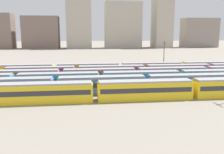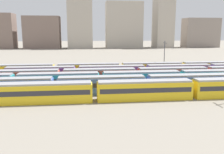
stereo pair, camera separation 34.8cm
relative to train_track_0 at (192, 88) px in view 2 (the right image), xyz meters
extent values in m
plane|color=gray|center=(-34.70, 13.00, -1.90)|extent=(600.00, 600.00, 0.00)
cube|color=yellow|center=(-28.35, 0.00, -0.20)|extent=(18.00, 3.00, 3.40)
cube|color=#2D2D33|center=(-28.35, 0.00, 0.20)|extent=(17.20, 3.06, 0.90)
cube|color=#939399|center=(-28.35, 0.00, 1.67)|extent=(17.60, 2.70, 0.35)
cube|color=yellow|center=(-9.45, 0.00, -0.20)|extent=(18.00, 3.00, 3.40)
cube|color=#2D2D33|center=(-9.45, 0.00, 0.20)|extent=(17.20, 3.06, 0.90)
cube|color=#939399|center=(-9.45, 0.00, 1.67)|extent=(17.60, 2.70, 0.35)
cube|color=#4C70BC|center=(-36.14, 5.20, -0.20)|extent=(18.00, 3.00, 3.40)
cube|color=#2D2D33|center=(-36.14, 5.20, 0.20)|extent=(17.20, 3.06, 0.90)
cube|color=#939399|center=(-36.14, 5.20, 1.67)|extent=(17.60, 2.70, 0.35)
cube|color=#4C70BC|center=(-17.24, 5.20, -0.20)|extent=(18.00, 3.00, 3.40)
cube|color=#2D2D33|center=(-17.24, 5.20, 0.20)|extent=(17.20, 3.06, 0.90)
cube|color=#939399|center=(-17.24, 5.20, 1.67)|extent=(17.60, 2.70, 0.35)
cube|color=#4C70BC|center=(1.66, 5.20, -0.20)|extent=(18.00, 3.00, 3.40)
cube|color=#2D2D33|center=(1.66, 5.20, 0.20)|extent=(17.20, 3.06, 0.90)
cube|color=#939399|center=(1.66, 5.20, 1.67)|extent=(17.60, 2.70, 0.35)
cube|color=teal|center=(-26.52, 10.40, -0.20)|extent=(18.00, 3.00, 3.40)
cube|color=#2D2D33|center=(-26.52, 10.40, 0.20)|extent=(17.20, 3.06, 0.90)
cube|color=#939399|center=(-26.52, 10.40, 1.67)|extent=(17.60, 2.70, 0.35)
cube|color=teal|center=(-7.62, 10.40, -0.20)|extent=(18.00, 3.00, 3.40)
cube|color=#2D2D33|center=(-7.62, 10.40, 0.20)|extent=(17.20, 3.06, 0.90)
cube|color=#939399|center=(-7.62, 10.40, 1.67)|extent=(17.60, 2.70, 0.35)
cube|color=teal|center=(11.28, 10.40, -0.20)|extent=(18.00, 3.00, 3.40)
cube|color=#2D2D33|center=(11.28, 10.40, 0.20)|extent=(17.20, 3.06, 0.90)
cube|color=#939399|center=(11.28, 10.40, 1.67)|extent=(17.60, 2.70, 0.35)
cube|color=#BC4C38|center=(-35.96, 15.60, -0.20)|extent=(18.00, 3.00, 3.40)
cube|color=#2D2D33|center=(-35.96, 15.60, 0.20)|extent=(17.20, 3.06, 0.90)
cube|color=#939399|center=(-35.96, 15.60, 1.67)|extent=(17.60, 2.70, 0.35)
cube|color=#BC4C38|center=(-17.06, 15.60, -0.20)|extent=(18.00, 3.00, 3.40)
cube|color=#2D2D33|center=(-17.06, 15.60, 0.20)|extent=(17.20, 3.06, 0.90)
cube|color=#939399|center=(-17.06, 15.60, 1.67)|extent=(17.60, 2.70, 0.35)
cube|color=#BC4C38|center=(1.84, 15.60, -0.20)|extent=(18.00, 3.00, 3.40)
cube|color=#2D2D33|center=(1.84, 15.60, 0.20)|extent=(17.20, 3.06, 0.90)
cube|color=#939399|center=(1.84, 15.60, 1.67)|extent=(17.60, 2.70, 0.35)
cube|color=#6B429E|center=(-32.30, 20.80, -0.20)|extent=(18.00, 3.00, 3.40)
cube|color=#2D2D33|center=(-32.30, 20.80, 0.20)|extent=(17.20, 3.06, 0.90)
cube|color=#939399|center=(-32.30, 20.80, 1.67)|extent=(17.60, 2.70, 0.35)
cube|color=#6B429E|center=(-13.40, 20.80, -0.20)|extent=(18.00, 3.00, 3.40)
cube|color=#2D2D33|center=(-13.40, 20.80, 0.20)|extent=(17.20, 3.06, 0.90)
cube|color=#939399|center=(-13.40, 20.80, 1.67)|extent=(17.60, 2.70, 0.35)
cube|color=#6B429E|center=(5.50, 20.80, -0.20)|extent=(18.00, 3.00, 3.40)
cube|color=#2D2D33|center=(5.50, 20.80, 0.20)|extent=(17.20, 3.06, 0.90)
cube|color=#939399|center=(5.50, 20.80, 1.67)|extent=(17.60, 2.70, 0.35)
cube|color=yellow|center=(-38.52, 26.00, -0.20)|extent=(18.00, 3.00, 3.40)
cube|color=#2D2D33|center=(-38.52, 26.00, 0.20)|extent=(17.20, 3.06, 0.90)
cube|color=#939399|center=(-38.52, 26.00, 1.67)|extent=(17.60, 2.70, 0.35)
cube|color=yellow|center=(-19.62, 26.00, -0.20)|extent=(18.00, 3.00, 3.40)
cube|color=#2D2D33|center=(-19.62, 26.00, 0.20)|extent=(17.20, 3.06, 0.90)
cube|color=#939399|center=(-19.62, 26.00, 1.67)|extent=(17.60, 2.70, 0.35)
cube|color=yellow|center=(-0.72, 26.00, -0.20)|extent=(18.00, 3.00, 3.40)
cube|color=#2D2D33|center=(-0.72, 26.00, 0.20)|extent=(17.20, 3.06, 0.90)
cube|color=#939399|center=(-0.72, 26.00, 1.67)|extent=(17.60, 2.70, 0.35)
cube|color=yellow|center=(18.18, 26.00, -0.20)|extent=(18.00, 3.00, 3.40)
cube|color=#2D2D33|center=(18.18, 26.00, 0.20)|extent=(17.20, 3.06, 0.90)
cube|color=#939399|center=(18.18, 26.00, 1.67)|extent=(17.60, 2.70, 0.35)
cylinder|color=#4C4C51|center=(3.92, 28.76, 3.09)|extent=(0.24, 0.24, 9.99)
cube|color=#47474C|center=(3.92, 28.76, 7.49)|extent=(0.16, 3.20, 0.16)
cube|color=#7A665B|center=(-84.76, 153.25, 11.54)|extent=(19.88, 13.84, 26.90)
cube|color=#7A665B|center=(-53.88, 153.25, 10.57)|extent=(27.60, 15.25, 24.95)
cube|color=#B2A899|center=(-24.29, 153.25, 19.55)|extent=(19.26, 17.57, 42.91)
cube|color=#B2A899|center=(11.23, 153.25, 16.43)|extent=(29.49, 12.45, 36.67)
cube|color=#B2A899|center=(43.96, 153.25, 22.44)|extent=(14.03, 17.98, 48.69)
cube|color=gray|center=(76.97, 153.25, 10.22)|extent=(28.87, 14.09, 24.24)
camera|label=1|loc=(-20.80, -43.02, 10.74)|focal=38.28mm
camera|label=2|loc=(-20.46, -43.06, 10.74)|focal=38.28mm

